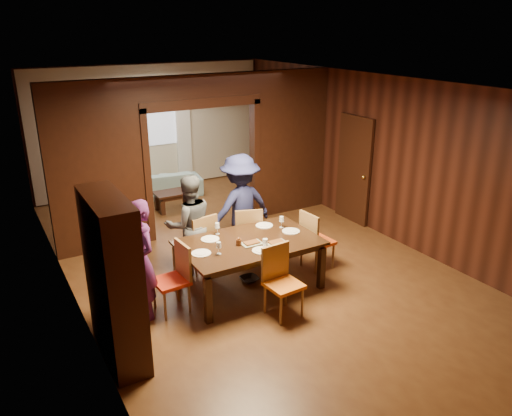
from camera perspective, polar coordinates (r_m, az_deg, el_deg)
floor at (r=8.45m, az=-1.20°, el=-5.83°), size 9.00×9.00×0.00m
ceiling at (r=7.62m, az=-1.37°, el=14.11°), size 5.50×9.00×0.02m
room_walls at (r=9.54m, az=-6.79°, el=6.75°), size 5.52×9.01×2.90m
person_purple at (r=6.70m, az=-13.12°, el=-5.91°), size 0.51×0.67×1.65m
person_grey at (r=7.79m, az=-7.63°, el=-1.93°), size 0.83×0.68×1.60m
person_navy at (r=8.18m, az=-1.82°, el=0.07°), size 1.21×0.77×1.78m
sofa at (r=11.59m, az=-11.12°, el=2.69°), size 2.03×1.04×0.57m
serving_bowl at (r=7.41m, az=-0.81°, el=-2.98°), size 0.28×0.28×0.07m
dining_table at (r=7.42m, az=-0.78°, el=-6.49°), size 2.00×1.25×0.76m
coffee_table at (r=10.70m, az=-9.35°, el=0.84°), size 0.80×0.50×0.40m
chair_left at (r=6.90m, az=-9.74°, el=-8.02°), size 0.47×0.47×0.97m
chair_right at (r=8.04m, az=7.09°, el=-3.60°), size 0.47×0.47×0.97m
chair_far_l at (r=7.95m, az=-6.56°, el=-3.86°), size 0.50×0.50×0.97m
chair_far_r at (r=8.21m, az=-1.03°, el=-2.93°), size 0.56×0.56×0.97m
chair_near at (r=6.72m, az=3.20°, el=-8.54°), size 0.47×0.47×0.97m
hutch at (r=5.93m, az=-15.96°, el=-7.91°), size 0.40×1.20×2.00m
door_right at (r=9.92m, az=11.13°, el=4.33°), size 0.06×0.90×2.10m
window_far at (r=11.85m, az=-11.87°, el=10.10°), size 1.20×0.03×1.30m
curtain_left at (r=11.69m, az=-15.15°, el=7.43°), size 0.35×0.06×2.40m
curtain_right at (r=12.14m, az=-8.28°, el=8.40°), size 0.35×0.06×2.40m
plate_left at (r=6.92m, az=-6.28°, el=-5.16°), size 0.27×0.27×0.01m
plate_far_l at (r=7.34m, az=-5.27°, el=-3.56°), size 0.27×0.27×0.01m
plate_far_r at (r=7.79m, az=0.95°, el=-2.01°), size 0.27×0.27×0.01m
plate_right at (r=7.60m, az=4.01°, el=-2.66°), size 0.27×0.27×0.01m
plate_near at (r=6.95m, az=0.65°, el=-4.88°), size 0.27×0.27×0.01m
platter_a at (r=7.15m, az=-0.50°, el=-4.02°), size 0.30×0.20×0.04m
platter_b at (r=7.18m, az=2.33°, el=-3.95°), size 0.30×0.20×0.04m
wineglass_left at (r=6.84m, az=-4.28°, el=-4.60°), size 0.08×0.08×0.18m
wineglass_far at (r=7.48m, az=-4.45°, el=-2.35°), size 0.08×0.08×0.18m
wineglass_right at (r=7.70m, az=2.94°, el=-1.62°), size 0.08×0.08×0.18m
tumbler at (r=7.01m, az=1.06°, el=-4.08°), size 0.07×0.07×0.14m
condiment_jar at (r=7.11m, az=-1.98°, el=-3.86°), size 0.08×0.08×0.11m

